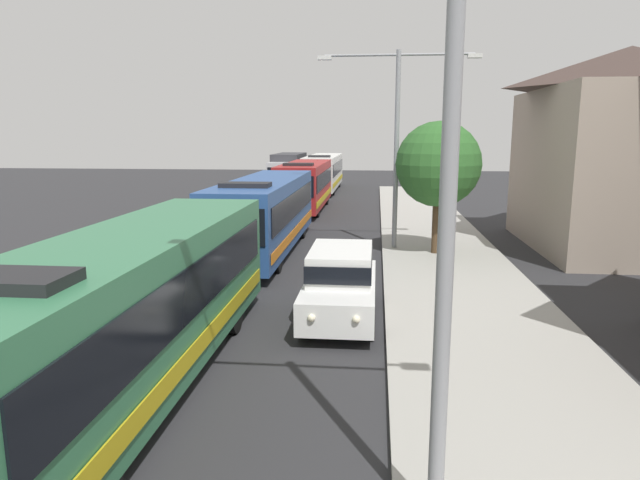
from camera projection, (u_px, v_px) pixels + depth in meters
The scene contains 10 objects.
bus_lead at pixel (131, 306), 10.59m from camera, with size 2.58×11.84×3.21m.
bus_second_in_line at pixel (265, 212), 23.34m from camera, with size 2.58×11.68×3.21m.
bus_middle at pixel (305, 184), 36.23m from camera, with size 2.58×10.52×3.21m.
bus_fourth_in_line at pixel (324, 171), 48.64m from camera, with size 2.58×12.33×3.21m.
white_suv at pixel (341, 281), 14.91m from camera, with size 1.86×4.81×1.90m.
box_truck_oncoming at pixel (288, 170), 50.00m from camera, with size 2.35×8.42×3.15m.
streetlamp_near at pixel (452, 113), 6.05m from camera, with size 5.64×0.28×8.13m.
streetlamp_mid at pixel (397, 128), 22.84m from camera, with size 6.52×0.28×8.06m.
roadside_tree at pixel (438, 164), 22.00m from camera, with size 3.37×3.37×5.26m.
house_distant_gabled at pixel (622, 149), 23.42m from camera, with size 7.26×9.99×8.42m.
Camera 1 is at (3.30, 3.33, 4.90)m, focal length 31.33 mm.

